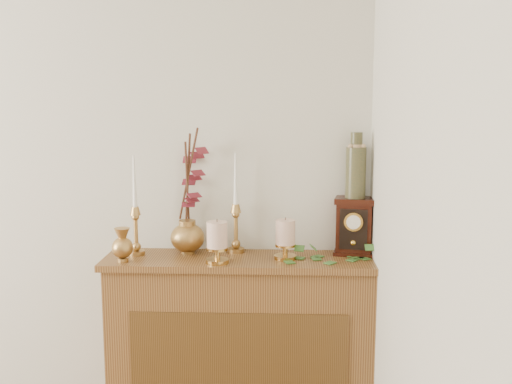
{
  "coord_description": "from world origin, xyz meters",
  "views": [
    {
      "loc": [
        1.58,
        -0.54,
        1.65
      ],
      "look_at": [
        1.47,
        2.05,
        1.24
      ],
      "focal_mm": 42.0,
      "sensor_mm": 36.0,
      "label": 1
    }
  ],
  "objects_px": {
    "ginger_jar": "(192,196)",
    "bud_vase": "(122,245)",
    "candlestick_center": "(236,220)",
    "mantel_clock": "(354,227)",
    "candlestick_left": "(136,223)",
    "ceramic_vase": "(356,169)"
  },
  "relations": [
    {
      "from": "candlestick_center",
      "to": "ginger_jar",
      "type": "bearing_deg",
      "value": 176.98
    },
    {
      "from": "bud_vase",
      "to": "ceramic_vase",
      "type": "height_order",
      "value": "ceramic_vase"
    },
    {
      "from": "candlestick_left",
      "to": "ceramic_vase",
      "type": "height_order",
      "value": "ceramic_vase"
    },
    {
      "from": "candlestick_center",
      "to": "ceramic_vase",
      "type": "height_order",
      "value": "ceramic_vase"
    },
    {
      "from": "candlestick_center",
      "to": "ceramic_vase",
      "type": "bearing_deg",
      "value": -1.31
    },
    {
      "from": "candlestick_left",
      "to": "mantel_clock",
      "type": "relative_size",
      "value": 1.73
    },
    {
      "from": "ginger_jar",
      "to": "bud_vase",
      "type": "bearing_deg",
      "value": -144.87
    },
    {
      "from": "bud_vase",
      "to": "ceramic_vase",
      "type": "xyz_separation_m",
      "value": [
        1.04,
        0.18,
        0.33
      ]
    },
    {
      "from": "mantel_clock",
      "to": "ceramic_vase",
      "type": "distance_m",
      "value": 0.27
    },
    {
      "from": "candlestick_left",
      "to": "bud_vase",
      "type": "height_order",
      "value": "candlestick_left"
    },
    {
      "from": "bud_vase",
      "to": "candlestick_center",
      "type": "bearing_deg",
      "value": 21.08
    },
    {
      "from": "candlestick_left",
      "to": "bud_vase",
      "type": "bearing_deg",
      "value": -104.3
    },
    {
      "from": "ginger_jar",
      "to": "candlestick_center",
      "type": "bearing_deg",
      "value": -3.02
    },
    {
      "from": "candlestick_center",
      "to": "mantel_clock",
      "type": "relative_size",
      "value": 1.76
    },
    {
      "from": "candlestick_left",
      "to": "mantel_clock",
      "type": "bearing_deg",
      "value": 2.86
    },
    {
      "from": "candlestick_center",
      "to": "candlestick_left",
      "type": "bearing_deg",
      "value": -171.86
    },
    {
      "from": "mantel_clock",
      "to": "ginger_jar",
      "type": "bearing_deg",
      "value": -171.15
    },
    {
      "from": "candlestick_left",
      "to": "candlestick_center",
      "type": "height_order",
      "value": "candlestick_center"
    },
    {
      "from": "mantel_clock",
      "to": "candlestick_left",
      "type": "bearing_deg",
      "value": -166.33
    },
    {
      "from": "bud_vase",
      "to": "ginger_jar",
      "type": "height_order",
      "value": "ginger_jar"
    },
    {
      "from": "mantel_clock",
      "to": "candlestick_center",
      "type": "bearing_deg",
      "value": -170.76
    },
    {
      "from": "ginger_jar",
      "to": "mantel_clock",
      "type": "xyz_separation_m",
      "value": [
        0.75,
        -0.03,
        -0.13
      ]
    }
  ]
}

